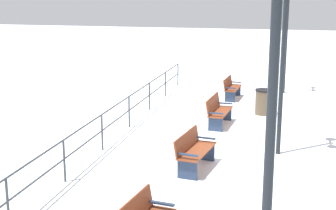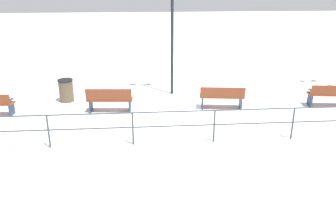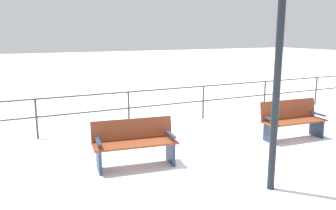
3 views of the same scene
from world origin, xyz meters
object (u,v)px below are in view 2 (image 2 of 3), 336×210
object	(u,v)px
bench_second	(222,97)
trash_bin	(66,90)
bench_third	(110,99)
bench_nearest	(330,95)

from	to	relation	value
bench_second	trash_bin	bearing A→B (deg)	84.94
bench_second	bench_third	bearing A→B (deg)	97.74
bench_nearest	bench_second	xyz separation A→B (m)	(0.10, 3.98, -0.00)
bench_second	bench_third	distance (m)	3.98
bench_second	trash_bin	world-z (taller)	bench_second
bench_second	trash_bin	xyz separation A→B (m)	(1.30, 5.73, -0.02)
bench_third	bench_nearest	bearing A→B (deg)	-86.35
bench_third	trash_bin	world-z (taller)	bench_third
bench_third	trash_bin	distance (m)	2.18
bench_nearest	bench_third	xyz separation A→B (m)	(0.10, 7.96, 0.01)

